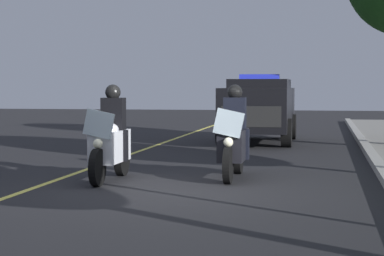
{
  "coord_description": "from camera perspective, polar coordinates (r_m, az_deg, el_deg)",
  "views": [
    {
      "loc": [
        11.43,
        2.45,
        1.68
      ],
      "look_at": [
        -1.92,
        0.0,
        0.9
      ],
      "focal_mm": 67.5,
      "sensor_mm": 36.0,
      "label": 1
    }
  ],
  "objects": [
    {
      "name": "ground_plane",
      "position": [
        11.81,
        -1.69,
        -4.89
      ],
      "size": [
        80.0,
        80.0,
        0.0
      ],
      "primitive_type": "plane",
      "color": "black"
    },
    {
      "name": "lane_stripe_center",
      "position": [
        12.48,
        -11.99,
        -4.5
      ],
      "size": [
        48.0,
        0.12,
        0.01
      ],
      "primitive_type": "cube",
      "color": "#E0D14C",
      "rests_on": "ground"
    },
    {
      "name": "police_suv",
      "position": [
        21.72,
        5.33,
        1.65
      ],
      "size": [
        4.91,
        2.08,
        2.05
      ],
      "color": "black",
      "rests_on": "ground"
    },
    {
      "name": "police_motorcycle_lead_left",
      "position": [
        12.93,
        -6.47,
        -1.08
      ],
      "size": [
        2.14,
        0.56,
        1.72
      ],
      "color": "black",
      "rests_on": "ground"
    },
    {
      "name": "police_motorcycle_lead_right",
      "position": [
        13.18,
        3.3,
        -0.98
      ],
      "size": [
        2.14,
        0.56,
        1.72
      ],
      "color": "black",
      "rests_on": "ground"
    }
  ]
}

